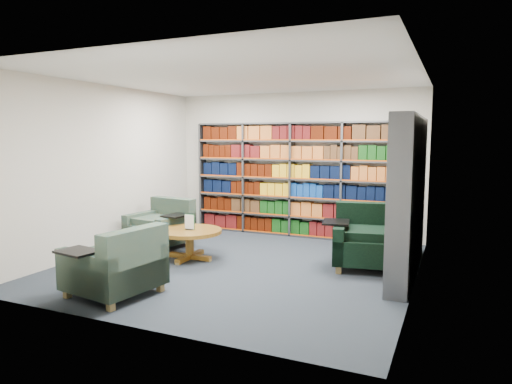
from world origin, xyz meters
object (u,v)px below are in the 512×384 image
at_px(chair_green_right, 368,241).
at_px(coffee_table, 190,236).
at_px(chair_teal_left, 163,227).
at_px(chair_teal_front, 119,268).

height_order(chair_green_right, coffee_table, chair_green_right).
xyz_separation_m(chair_green_right, coffee_table, (-2.65, -0.78, 0.01)).
bearing_deg(chair_teal_left, chair_teal_front, -66.59).
height_order(chair_green_right, chair_teal_front, chair_green_right).
height_order(chair_teal_left, chair_teal_front, chair_teal_front).
xyz_separation_m(chair_teal_left, chair_teal_front, (1.03, -2.38, 0.01)).
xyz_separation_m(chair_teal_left, coffee_table, (0.91, -0.59, 0.05)).
xyz_separation_m(chair_green_right, chair_teal_front, (-2.53, -2.57, -0.02)).
bearing_deg(coffee_table, chair_teal_left, 147.05).
bearing_deg(chair_teal_left, coffee_table, -32.95).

